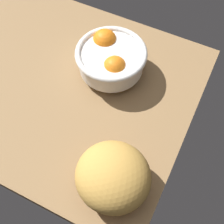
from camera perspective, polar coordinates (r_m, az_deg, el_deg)
ground_plane at (r=87.14cm, az=-9.47°, el=4.95°), size 73.44×62.01×3.00cm
fruit_bowl at (r=83.02cm, az=-0.24°, el=10.21°), size 19.31×19.31×9.87cm
bread_loaf at (r=66.35cm, az=0.20°, el=-12.09°), size 18.84×18.42×11.27cm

